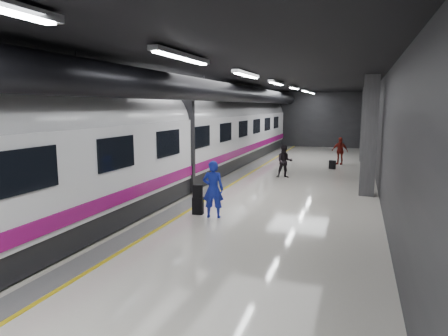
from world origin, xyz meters
The scene contains 9 objects.
ground centered at (0.00, 0.00, 0.00)m, with size 40.00×40.00×0.00m, color silver.
platform_hall centered at (-0.29, 0.96, 3.54)m, with size 10.02×40.02×4.51m.
train centered at (-3.25, 0.00, 2.07)m, with size 3.05×38.00×4.05m.
traveler_main centered at (0.08, -2.79, 0.87)m, with size 0.64×0.42×1.75m, color #1B2AD1.
suitcase_main centered at (-0.50, -2.61, 0.27)m, with size 0.33×0.21×0.54m, color black.
shoulder_bag centered at (-0.50, -2.62, 0.74)m, with size 0.30×0.16×0.40m, color black.
traveler_far_a centered at (0.91, 4.73, 0.77)m, with size 0.75×0.59×1.55m, color black.
traveler_far_b centered at (3.17, 10.15, 0.79)m, with size 0.92×0.38×1.58m, color maroon.
suitcase_far centered at (2.90, 8.21, 0.23)m, with size 0.31×0.20×0.46m, color black.
Camera 1 is at (4.18, -13.88, 3.36)m, focal length 32.00 mm.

